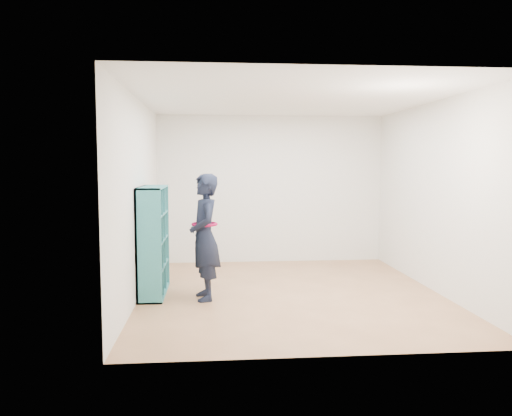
{
  "coord_description": "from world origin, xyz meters",
  "views": [
    {
      "loc": [
        -1.04,
        -6.57,
        1.74
      ],
      "look_at": [
        -0.44,
        0.3,
        1.14
      ],
      "focal_mm": 35.0,
      "sensor_mm": 36.0,
      "label": 1
    }
  ],
  "objects": [
    {
      "name": "wall_right",
      "position": [
        2.0,
        0.0,
        1.3
      ],
      "size": [
        0.02,
        4.5,
        2.6
      ],
      "primitive_type": "cube",
      "color": "silver",
      "rests_on": "floor"
    },
    {
      "name": "wall_back",
      "position": [
        0.0,
        2.25,
        1.3
      ],
      "size": [
        4.0,
        0.02,
        2.6
      ],
      "primitive_type": "cube",
      "color": "silver",
      "rests_on": "floor"
    },
    {
      "name": "bookshelf",
      "position": [
        -1.86,
        0.14,
        0.72
      ],
      "size": [
        0.32,
        1.09,
        1.45
      ],
      "color": "teal",
      "rests_on": "floor"
    },
    {
      "name": "wall_left",
      "position": [
        -2.0,
        0.0,
        1.3
      ],
      "size": [
        0.02,
        4.5,
        2.6
      ],
      "primitive_type": "cube",
      "color": "silver",
      "rests_on": "floor"
    },
    {
      "name": "wall_front",
      "position": [
        0.0,
        -2.25,
        1.3
      ],
      "size": [
        4.0,
        0.02,
        2.6
      ],
      "primitive_type": "cube",
      "color": "silver",
      "rests_on": "floor"
    },
    {
      "name": "smartphone",
      "position": [
        -1.29,
        -0.14,
        0.92
      ],
      "size": [
        0.04,
        0.09,
        0.13
      ],
      "rotation": [
        0.33,
        0.0,
        0.38
      ],
      "color": "silver",
      "rests_on": "person"
    },
    {
      "name": "floor",
      "position": [
        0.0,
        0.0,
        0.0
      ],
      "size": [
        4.5,
        4.5,
        0.0
      ],
      "primitive_type": "plane",
      "color": "#976844",
      "rests_on": "ground"
    },
    {
      "name": "ceiling",
      "position": [
        0.0,
        0.0,
        2.6
      ],
      "size": [
        4.5,
        4.5,
        0.0
      ],
      "primitive_type": "plane",
      "color": "white",
      "rests_on": "wall_back"
    },
    {
      "name": "person",
      "position": [
        -1.14,
        -0.19,
        0.81
      ],
      "size": [
        0.49,
        0.65,
        1.62
      ],
      "rotation": [
        0.0,
        0.0,
        -1.4
      ],
      "color": "black",
      "rests_on": "floor"
    }
  ]
}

